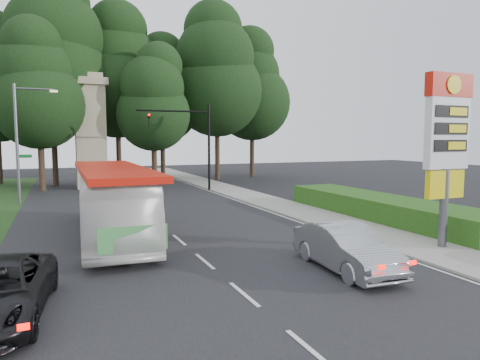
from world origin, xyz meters
name	(u,v)px	position (x,y,z in m)	size (l,w,h in m)	color
ground	(251,301)	(0.00, 0.00, 0.00)	(120.00, 120.00, 0.00)	black
road_surface	(157,222)	(0.00, 12.00, 0.01)	(14.00, 80.00, 0.02)	black
sidewalk_right	(297,210)	(8.50, 12.00, 0.06)	(3.00, 80.00, 0.12)	gray
hedge	(383,208)	(11.50, 8.00, 0.60)	(3.00, 14.00, 1.20)	#234312
gas_station_pylon	(447,137)	(9.20, 1.99, 4.45)	(2.10, 0.45, 6.85)	#59595E
traffic_signal_mast	(194,135)	(5.68, 24.00, 4.67)	(6.10, 0.35, 7.20)	black
streetlight_signs	(20,138)	(-6.99, 22.01, 4.44)	(2.75, 0.98, 8.00)	#59595E
monument	(90,130)	(-2.00, 30.00, 5.10)	(3.00, 3.00, 10.05)	gray
tree_center_left	(51,54)	(-5.00, 33.00, 12.02)	(10.08, 10.08, 19.80)	#2D2116
tree_center_right	(117,72)	(1.00, 35.00, 11.02)	(9.24, 9.24, 18.15)	#2D2116
tree_east_near	(162,90)	(6.00, 37.00, 9.68)	(8.12, 8.12, 15.95)	#2D2116
tree_east_mid	(217,72)	(11.00, 33.00, 11.35)	(9.52, 9.52, 18.70)	#2D2116
tree_far_east	(252,86)	(16.00, 35.00, 10.35)	(8.68, 8.68, 17.05)	#2D2116
tree_monument_left	(38,86)	(-6.00, 29.00, 8.68)	(7.28, 7.28, 14.30)	#2D2116
tree_monument_right	(153,99)	(3.50, 29.50, 8.01)	(6.72, 6.72, 13.20)	#2D2116
transit_bus	(113,202)	(-2.52, 9.22, 1.57)	(2.63, 11.24, 3.13)	white
sedan_silver	(346,248)	(4.01, 1.25, 0.76)	(1.61, 4.62, 1.52)	#A4A6AB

